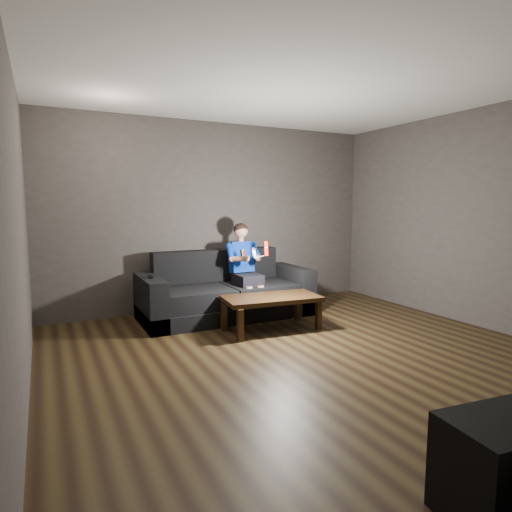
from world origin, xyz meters
TOP-DOWN VIEW (x-y plane):
  - floor at (0.00, 0.00)m, footprint 5.00×5.00m
  - back_wall at (0.00, 2.50)m, footprint 5.00×0.04m
  - left_wall at (-2.50, 0.00)m, footprint 0.04×5.00m
  - right_wall at (2.50, 0.00)m, footprint 0.04×5.00m
  - ceiling at (0.00, 0.00)m, footprint 5.00×5.00m
  - sofa at (-0.14, 1.89)m, footprint 2.29×0.99m
  - child at (0.12, 1.83)m, footprint 0.47×0.58m
  - wii_remote_red at (0.21, 1.38)m, footprint 0.06×0.07m
  - nunchuk_white at (0.04, 1.38)m, footprint 0.07×0.09m
  - wii_remote_black at (-1.17, 1.81)m, footprint 0.05×0.16m
  - coffee_table at (0.10, 1.03)m, footprint 1.21×0.69m

SIDE VIEW (x-z plane):
  - floor at x=0.00m, z-range 0.00..0.00m
  - sofa at x=-0.14m, z-range -0.15..0.73m
  - coffee_table at x=0.10m, z-range 0.15..0.57m
  - wii_remote_black at x=-1.17m, z-range 0.62..0.65m
  - child at x=0.12m, z-range 0.17..1.33m
  - nunchuk_white at x=0.04m, z-range 0.85..0.99m
  - wii_remote_red at x=0.21m, z-range 0.87..1.05m
  - back_wall at x=0.00m, z-range 0.00..2.70m
  - left_wall at x=-2.50m, z-range 0.00..2.70m
  - right_wall at x=2.50m, z-range 0.00..2.70m
  - ceiling at x=0.00m, z-range 2.69..2.71m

